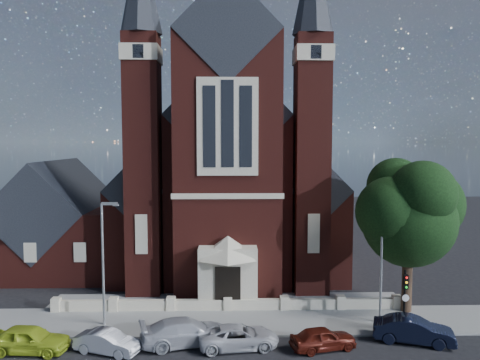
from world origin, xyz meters
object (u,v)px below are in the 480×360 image
object	(u,v)px
church	(228,178)
street_lamp_right	(383,255)
street_lamp_left	(104,256)
car_dark_red	(323,338)
car_silver_b	(186,332)
car_lime_van	(29,339)
car_navy	(413,330)
traffic_signal	(405,293)
parish_hall	(58,227)
street_tree	(412,215)
car_white_suv	(239,337)
car_silver_a	(107,342)

from	to	relation	value
church	street_lamp_right	xyz separation A→B (m)	(10.09, -18.94, -3.59)
church	street_lamp_left	xyz separation A→B (m)	(-7.91, -18.94, -3.59)
car_dark_red	car_silver_b	bearing A→B (deg)	70.02
car_lime_van	car_navy	xyz separation A→B (m)	(22.29, 0.80, -0.00)
car_lime_van	car_navy	bearing A→B (deg)	-83.23
street_lamp_left	traffic_signal	size ratio (longest dim) A/B	2.02
street_lamp_right	car_lime_van	bearing A→B (deg)	-170.10
parish_hall	street_tree	bearing A→B (deg)	-23.26
car_white_suv	parish_hall	bearing A→B (deg)	37.26
traffic_signal	car_white_suv	bearing A→B (deg)	-170.16
car_dark_red	parish_hall	bearing A→B (deg)	36.54
parish_hall	car_navy	xyz separation A→B (m)	(27.05, -16.93, -3.25)
car_navy	street_tree	bearing A→B (deg)	-0.62
street_lamp_left	traffic_signal	distance (m)	19.08
street_lamp_left	car_dark_red	distance (m)	14.46
street_lamp_left	car_navy	bearing A→B (deg)	-8.77
parish_hall	street_lamp_left	xyz separation A→B (m)	(8.09, -14.00, 0.59)
car_silver_a	car_dark_red	world-z (taller)	car_dark_red
car_dark_red	street_lamp_left	bearing A→B (deg)	60.56
street_tree	car_lime_van	size ratio (longest dim) A/B	2.38
church	car_dark_red	bearing A→B (deg)	-76.36
street_lamp_right	car_navy	xyz separation A→B (m)	(0.96, -2.93, -3.84)
parish_hall	street_tree	size ratio (longest dim) A/B	1.14
car_dark_red	car_navy	size ratio (longest dim) A/B	0.82
parish_hall	street_lamp_right	distance (m)	29.62
street_lamp_right	car_silver_b	world-z (taller)	street_lamp_right
car_silver_a	street_lamp_left	bearing A→B (deg)	35.14
car_silver_b	street_lamp_left	bearing A→B (deg)	46.33
church	car_white_suv	world-z (taller)	church
church	car_white_suv	xyz separation A→B (m)	(0.65, -22.31, -7.53)
street_tree	car_silver_b	size ratio (longest dim) A/B	2.01
car_silver_a	car_dark_red	size ratio (longest dim) A/B	1.00
street_lamp_right	car_silver_b	size ratio (longest dim) A/B	1.52
parish_hall	street_lamp_right	world-z (taller)	parish_hall
car_silver_b	car_navy	world-z (taller)	car_silver_b
church	car_silver_b	size ratio (longest dim) A/B	6.57
church	car_silver_a	distance (m)	24.98
car_lime_van	car_dark_red	distance (m)	16.74
street_tree	traffic_signal	distance (m)	5.70
street_tree	car_lime_van	distance (m)	25.22
parish_hall	car_silver_a	size ratio (longest dim) A/B	3.21
car_silver_b	car_navy	bearing A→B (deg)	-106.09
street_tree	car_navy	size ratio (longest dim) A/B	2.31
street_lamp_left	car_lime_van	world-z (taller)	street_lamp_left
car_silver_a	car_white_suv	size ratio (longest dim) A/B	0.81
street_lamp_left	car_dark_red	world-z (taller)	street_lamp_left
car_silver_b	car_white_suv	world-z (taller)	car_silver_b
street_lamp_left	street_lamp_right	bearing A→B (deg)	0.00
car_dark_red	church	bearing A→B (deg)	-0.33
car_silver_a	church	bearing A→B (deg)	2.40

